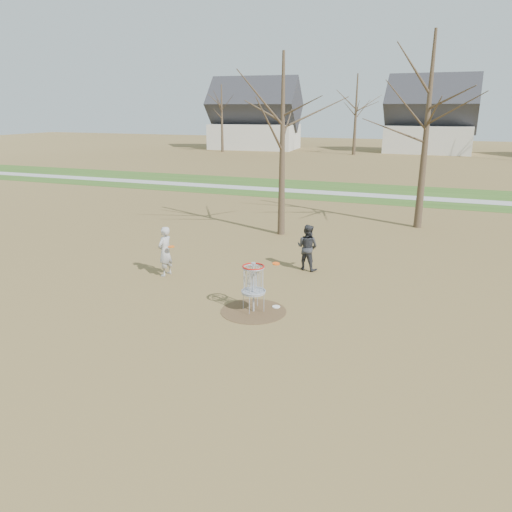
{
  "coord_description": "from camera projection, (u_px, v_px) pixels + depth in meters",
  "views": [
    {
      "loc": [
        4.56,
        -11.73,
        5.33
      ],
      "look_at": [
        -0.5,
        1.5,
        1.1
      ],
      "focal_mm": 35.0,
      "sensor_mm": 36.0,
      "label": 1
    }
  ],
  "objects": [
    {
      "name": "discs_in_play",
      "position": [
        224.0,
        255.0,
        15.33
      ],
      "size": [
        3.81,
        0.31,
        0.18
      ],
      "color": "#FF530D",
      "rests_on": "ground"
    },
    {
      "name": "ground",
      "position": [
        253.0,
        311.0,
        13.58
      ],
      "size": [
        160.0,
        160.0,
        0.0
      ],
      "primitive_type": "plane",
      "color": "brown",
      "rests_on": "ground"
    },
    {
      "name": "player_throwing",
      "position": [
        307.0,
        247.0,
        16.86
      ],
      "size": [
        0.88,
        0.75,
        1.58
      ],
      "primitive_type": "imported",
      "rotation": [
        0.0,
        0.0,
        2.92
      ],
      "color": "#2C2D31",
      "rests_on": "ground"
    },
    {
      "name": "houses_row",
      "position": [
        451.0,
        124.0,
        58.13
      ],
      "size": [
        56.51,
        10.01,
        7.26
      ],
      "color": "silver",
      "rests_on": "ground"
    },
    {
      "name": "player_standing",
      "position": [
        165.0,
        251.0,
        16.25
      ],
      "size": [
        0.46,
        0.64,
        1.64
      ],
      "primitive_type": "imported",
      "rotation": [
        0.0,
        0.0,
        -1.7
      ],
      "color": "#AAAAAA",
      "rests_on": "ground"
    },
    {
      "name": "footpath",
      "position": [
        368.0,
        195.0,
        31.47
      ],
      "size": [
        160.0,
        1.5,
        0.01
      ],
      "primitive_type": "cube",
      "color": "#9E9E99",
      "rests_on": "green_band"
    },
    {
      "name": "disc_golf_basket",
      "position": [
        253.0,
        280.0,
        13.32
      ],
      "size": [
        0.64,
        0.64,
        1.35
      ],
      "color": "#9EA3AD",
      "rests_on": "ground"
    },
    {
      "name": "green_band",
      "position": [
        370.0,
        193.0,
        32.37
      ],
      "size": [
        160.0,
        8.0,
        0.01
      ],
      "primitive_type": "cube",
      "color": "#2D5119",
      "rests_on": "ground"
    },
    {
      "name": "disc_grounded",
      "position": [
        276.0,
        307.0,
        13.84
      ],
      "size": [
        0.22,
        0.22,
        0.02
      ],
      "primitive_type": "cylinder",
      "color": "white",
      "rests_on": "dirt_circle"
    },
    {
      "name": "dirt_circle",
      "position": [
        253.0,
        311.0,
        13.58
      ],
      "size": [
        1.8,
        1.8,
        0.01
      ],
      "primitive_type": "cylinder",
      "color": "#47331E",
      "rests_on": "ground"
    },
    {
      "name": "bare_trees",
      "position": [
        421.0,
        107.0,
        43.47
      ],
      "size": [
        52.62,
        44.98,
        9.0
      ],
      "color": "#382B1E",
      "rests_on": "ground"
    }
  ]
}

